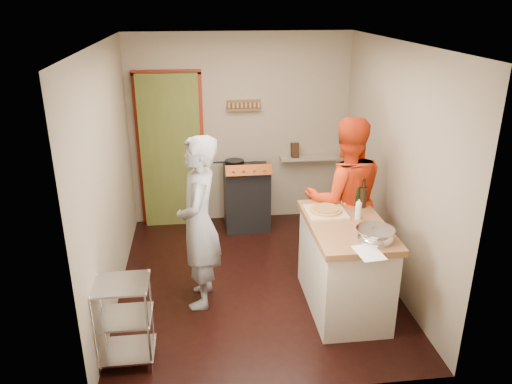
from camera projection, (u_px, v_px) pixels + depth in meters
floor at (255, 279)px, 5.69m from camera, size 3.50×3.50×0.00m
back_wall at (194, 143)px, 6.85m from camera, size 3.00×0.44×2.60m
left_wall at (108, 178)px, 5.05m from camera, size 0.04×3.50×2.60m
right_wall at (393, 167)px, 5.38m from camera, size 0.04×3.50×2.60m
ceiling at (255, 42)px, 4.73m from camera, size 3.00×3.50×0.02m
stove at (247, 196)px, 6.84m from camera, size 0.60×0.63×1.00m
wire_shelving at (124, 318)px, 4.28m from camera, size 0.48×0.40×0.80m
island at (344, 263)px, 5.04m from camera, size 0.74×1.41×1.26m
person_stripe at (199, 223)px, 4.98m from camera, size 0.49×0.69×1.80m
person_red at (345, 199)px, 5.50m from camera, size 0.93×0.74×1.85m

